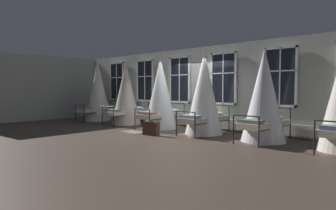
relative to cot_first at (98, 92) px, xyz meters
name	(u,v)px	position (x,y,z in m)	size (l,w,h in m)	color
ground	(179,131)	(5.13, -0.09, -1.34)	(27.12, 27.12, 0.00)	#4C3D33
back_wall_with_windows	(202,88)	(5.13, 1.23, 0.20)	(14.56, 0.10, 3.09)	#B2B7AD
end_wall_left	(42,88)	(-2.15, -1.70, 0.20)	(0.10, 6.75, 3.09)	#B2B7AD
window_bank	(200,101)	(5.13, 1.11, -0.30)	(11.38, 0.10, 2.74)	black
cot_first	(98,92)	(0.00, 0.00, 0.00)	(1.26, 1.99, 2.80)	black
cot_second	(126,95)	(2.07, 0.00, -0.08)	(1.26, 1.99, 2.62)	black
cot_third	(161,95)	(4.12, -0.01, -0.06)	(1.26, 2.00, 2.68)	black
cot_fourth	(204,95)	(6.15, -0.01, -0.04)	(1.26, 1.98, 2.72)	black
cot_fifth	(264,97)	(8.24, -0.01, -0.07)	(1.26, 2.00, 2.66)	black
rug_third	(133,132)	(4.10, -1.34, -1.34)	(0.80, 0.56, 0.01)	#8E7A5B
suitcase_dark	(151,128)	(5.06, -1.41, -1.12)	(0.58, 0.28, 0.47)	#472D1E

